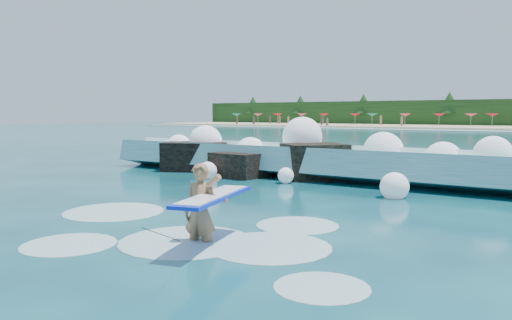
# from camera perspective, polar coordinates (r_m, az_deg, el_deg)

# --- Properties ---
(ground) EXTENTS (200.00, 200.00, 0.00)m
(ground) POSITION_cam_1_polar(r_m,az_deg,el_deg) (13.58, -10.10, -5.36)
(ground) COLOR #082F40
(ground) RESTS_ON ground
(breaking_wave) EXTENTS (18.89, 2.90, 1.63)m
(breaking_wave) POSITION_cam_1_polar(r_m,az_deg,el_deg) (19.74, 6.30, -0.31)
(breaking_wave) COLOR teal
(breaking_wave) RESTS_ON ground
(rock_cluster) EXTENTS (8.77, 3.52, 1.57)m
(rock_cluster) POSITION_cam_1_polar(r_m,az_deg,el_deg) (20.64, -1.43, -0.23)
(rock_cluster) COLOR black
(rock_cluster) RESTS_ON ground
(surfer_with_board) EXTENTS (1.31, 3.02, 1.88)m
(surfer_with_board) POSITION_cam_1_polar(r_m,az_deg,el_deg) (9.59, -6.04, -5.55)
(surfer_with_board) COLOR #9D6E49
(surfer_with_board) RESTS_ON ground
(wave_spray) EXTENTS (14.63, 4.86, 2.46)m
(wave_spray) POSITION_cam_1_polar(r_m,az_deg,el_deg) (19.81, 5.72, 1.25)
(wave_spray) COLOR white
(wave_spray) RESTS_ON ground
(surf_foam) EXTENTS (8.94, 5.78, 0.13)m
(surf_foam) POSITION_cam_1_polar(r_m,az_deg,el_deg) (10.69, -8.05, -8.25)
(surf_foam) COLOR silver
(surf_foam) RESTS_ON ground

